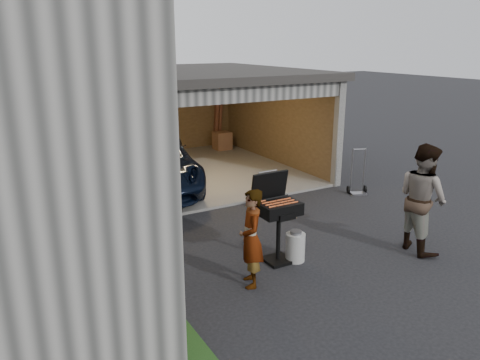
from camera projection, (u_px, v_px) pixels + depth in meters
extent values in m
plane|color=black|center=(295.00, 278.00, 7.46)|extent=(80.00, 80.00, 0.00)
cube|color=#193814|center=(191.00, 358.00, 5.55)|extent=(0.50, 8.00, 0.06)
cube|color=#605E59|center=(180.00, 174.00, 13.22)|extent=(6.50, 6.00, 0.06)
cube|color=#4D3C24|center=(144.00, 114.00, 15.27)|extent=(6.50, 0.15, 2.70)
cube|color=#4D3C24|center=(274.00, 119.00, 14.35)|extent=(0.15, 6.00, 2.70)
cube|color=#4D3C24|center=(57.00, 139.00, 11.33)|extent=(0.15, 6.00, 2.70)
cube|color=#2D2B28|center=(176.00, 74.00, 12.43)|extent=(6.80, 6.30, 0.20)
cube|color=#474744|center=(228.00, 95.00, 10.08)|extent=(6.50, 0.16, 0.36)
cube|color=beige|center=(204.00, 86.00, 11.06)|extent=(6.00, 2.40, 0.06)
cube|color=#474744|center=(338.00, 135.00, 11.88)|extent=(0.20, 0.18, 2.70)
cube|color=brown|center=(70.00, 159.00, 13.76)|extent=(0.60, 0.50, 0.50)
cube|color=brown|center=(69.00, 143.00, 13.62)|extent=(0.50, 0.45, 0.45)
cube|color=brown|center=(222.00, 141.00, 16.04)|extent=(0.55, 0.50, 0.60)
cube|color=brown|center=(219.00, 114.00, 16.38)|extent=(0.24, 0.43, 2.20)
imported|color=black|center=(149.00, 164.00, 11.77)|extent=(3.24, 5.15, 1.33)
imported|color=#A3AFCD|center=(251.00, 238.00, 7.07)|extent=(0.54, 0.66, 1.54)
imported|color=#4A251D|center=(422.00, 198.00, 8.24)|extent=(0.90, 1.07, 1.96)
cube|color=black|center=(278.00, 260.00, 8.03)|extent=(0.44, 0.44, 0.05)
cylinder|color=black|center=(278.00, 236.00, 7.90)|extent=(0.07, 0.07, 0.87)
cube|color=black|center=(279.00, 209.00, 7.76)|extent=(0.69, 0.48, 0.21)
cube|color=#59595B|center=(279.00, 203.00, 7.74)|extent=(0.62, 0.42, 0.02)
cube|color=black|center=(269.00, 185.00, 7.92)|extent=(0.69, 0.12, 0.48)
cylinder|color=beige|center=(295.00, 247.00, 8.01)|extent=(0.38, 0.38, 0.50)
cube|color=brown|center=(158.00, 291.00, 6.04)|extent=(0.27, 0.96, 1.06)
cube|color=slate|center=(358.00, 194.00, 11.55)|extent=(0.43, 0.36, 0.04)
cylinder|color=black|center=(348.00, 189.00, 11.63)|extent=(0.11, 0.19, 0.19)
cylinder|color=black|center=(365.00, 189.00, 11.67)|extent=(0.11, 0.19, 0.19)
cylinder|color=slate|center=(352.00, 170.00, 11.49)|extent=(0.03, 0.03, 1.11)
cylinder|color=slate|center=(364.00, 170.00, 11.53)|extent=(0.03, 0.03, 1.11)
cylinder|color=slate|center=(360.00, 149.00, 11.36)|extent=(0.30, 0.16, 0.03)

